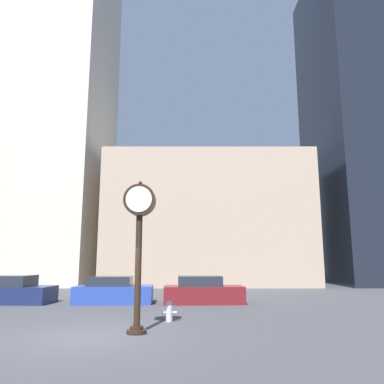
{
  "coord_description": "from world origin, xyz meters",
  "views": [
    {
      "loc": [
        2.84,
        -11.16,
        2.14
      ],
      "look_at": [
        2.92,
        10.8,
        6.12
      ],
      "focal_mm": 35.0,
      "sensor_mm": 36.0,
      "label": 1
    }
  ],
  "objects_px": {
    "street_clock": "(138,225)",
    "car_navy": "(11,291)",
    "car_blue": "(112,292)",
    "fire_hydrant_near": "(168,311)",
    "car_maroon": "(201,292)"
  },
  "relations": [
    {
      "from": "street_clock",
      "to": "car_navy",
      "type": "xyz_separation_m",
      "value": [
        -7.34,
        7.75,
        -2.62
      ]
    },
    {
      "from": "car_blue",
      "to": "fire_hydrant_near",
      "type": "xyz_separation_m",
      "value": [
        3.14,
        -5.59,
        -0.21
      ]
    },
    {
      "from": "street_clock",
      "to": "car_maroon",
      "type": "distance_m",
      "value": 8.43
    },
    {
      "from": "car_maroon",
      "to": "fire_hydrant_near",
      "type": "xyz_separation_m",
      "value": [
        -1.34,
        -5.54,
        -0.21
      ]
    },
    {
      "from": "street_clock",
      "to": "car_blue",
      "type": "bearing_deg",
      "value": 106.61
    },
    {
      "from": "street_clock",
      "to": "car_blue",
      "type": "xyz_separation_m",
      "value": [
        -2.31,
        7.76,
        -2.63
      ]
    },
    {
      "from": "car_blue",
      "to": "car_maroon",
      "type": "bearing_deg",
      "value": -3.21
    },
    {
      "from": "car_blue",
      "to": "street_clock",
      "type": "bearing_deg",
      "value": -75.97
    },
    {
      "from": "car_blue",
      "to": "fire_hydrant_near",
      "type": "bearing_deg",
      "value": -63.24
    },
    {
      "from": "street_clock",
      "to": "fire_hydrant_near",
      "type": "distance_m",
      "value": 3.66
    },
    {
      "from": "car_navy",
      "to": "car_blue",
      "type": "height_order",
      "value": "car_navy"
    },
    {
      "from": "car_navy",
      "to": "street_clock",
      "type": "bearing_deg",
      "value": -43.46
    },
    {
      "from": "street_clock",
      "to": "car_maroon",
      "type": "bearing_deg",
      "value": 74.27
    },
    {
      "from": "car_navy",
      "to": "car_blue",
      "type": "distance_m",
      "value": 5.03
    },
    {
      "from": "fire_hydrant_near",
      "to": "street_clock",
      "type": "bearing_deg",
      "value": -110.92
    }
  ]
}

